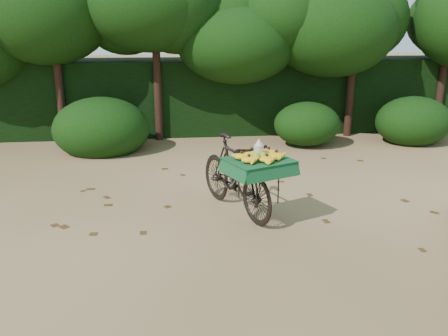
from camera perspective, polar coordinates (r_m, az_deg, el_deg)
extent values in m
plane|color=tan|center=(6.56, 7.54, -6.87)|extent=(80.00, 80.00, 0.00)
imported|color=black|center=(6.80, 1.36, -0.84)|extent=(1.21, 1.92, 1.12)
cube|color=black|center=(6.21, 4.22, 0.84)|extent=(0.56, 0.61, 0.03)
cube|color=#16552C|center=(6.20, 4.22, 1.01)|extent=(1.00, 0.93, 0.01)
ellipsoid|color=olive|center=(6.23, 4.83, 1.62)|extent=(0.11, 0.09, 0.12)
ellipsoid|color=olive|center=(6.25, 4.10, 1.69)|extent=(0.11, 0.09, 0.12)
ellipsoid|color=olive|center=(6.19, 3.54, 1.53)|extent=(0.11, 0.09, 0.12)
ellipsoid|color=olive|center=(6.12, 3.94, 1.36)|extent=(0.11, 0.09, 0.12)
ellipsoid|color=olive|center=(6.15, 4.75, 1.42)|extent=(0.11, 0.09, 0.12)
cylinder|color=#EAE5C6|center=(6.18, 4.19, 2.02)|extent=(0.13, 0.13, 0.17)
cube|color=black|center=(12.34, 0.64, 8.81)|extent=(26.00, 1.80, 1.80)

